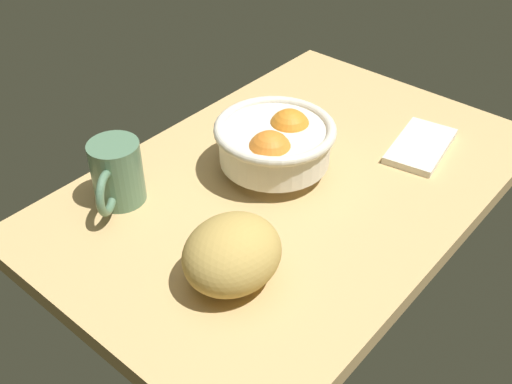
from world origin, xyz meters
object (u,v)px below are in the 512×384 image
napkin_folded (421,146)px  mug (116,174)px  fruit_bowl (276,142)px  bread_loaf (232,254)px

napkin_folded → mug: 50.57cm
napkin_folded → mug: mug is taller
fruit_bowl → bread_loaf: bearing=26.0°
napkin_folded → mug: bearing=-33.6°
napkin_folded → fruit_bowl: bearing=-34.9°
fruit_bowl → napkin_folded: bearing=145.1°
bread_loaf → napkin_folded: bread_loaf is taller
fruit_bowl → mug: 24.81cm
bread_loaf → fruit_bowl: bearing=-154.0°
bread_loaf → napkin_folded: (-43.05, 3.89, -3.94)cm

